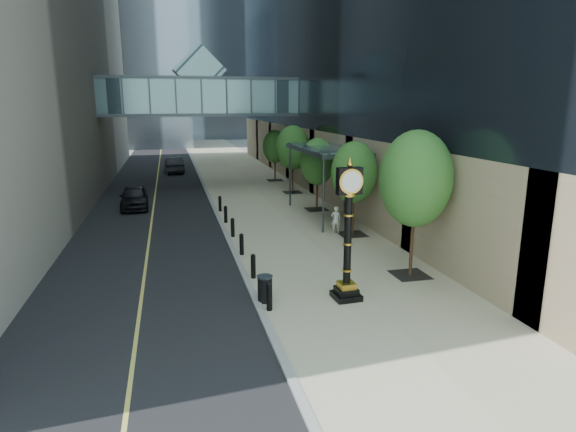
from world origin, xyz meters
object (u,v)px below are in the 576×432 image
object	(u,v)px
trash_bin	(265,289)
pedestrian	(336,220)
car_far	(174,165)
car_near	(134,197)
street_clock	(348,241)

from	to	relation	value
trash_bin	pedestrian	world-z (taller)	pedestrian
trash_bin	car_far	size ratio (longest dim) A/B	0.19
trash_bin	pedestrian	size ratio (longest dim) A/B	0.60
pedestrian	car_near	distance (m)	14.62
street_clock	car_far	bearing A→B (deg)	95.87
street_clock	trash_bin	size ratio (longest dim) A/B	5.51
car_near	car_far	bearing A→B (deg)	78.36
pedestrian	street_clock	bearing A→B (deg)	83.78
car_near	pedestrian	bearing A→B (deg)	-43.28
trash_bin	car_far	bearing A→B (deg)	94.33
pedestrian	car_near	size ratio (longest dim) A/B	0.34
street_clock	car_near	distance (m)	20.15
trash_bin	car_near	bearing A→B (deg)	107.18
street_clock	trash_bin	world-z (taller)	street_clock
street_clock	pedestrian	distance (m)	9.18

